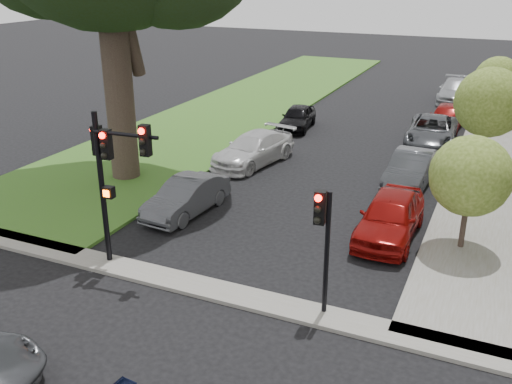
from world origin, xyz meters
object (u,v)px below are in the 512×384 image
at_px(car_parked_3, 447,117).
at_px(car_parked_5, 186,197).
at_px(car_parked_4, 455,91).
at_px(car_parked_7, 297,117).
at_px(small_tree_b, 490,103).
at_px(small_tree_c, 498,80).
at_px(car_parked_6, 253,149).
at_px(small_tree_a, 471,176).
at_px(traffic_signal_main, 111,163).
at_px(car_parked_0, 390,216).
at_px(traffic_signal_secondary, 323,230).
at_px(car_parked_2, 432,131).
at_px(car_parked_1, 411,169).

height_order(car_parked_3, car_parked_5, car_parked_3).
bearing_deg(car_parked_4, car_parked_7, -125.81).
bearing_deg(car_parked_4, small_tree_b, -81.10).
xyz_separation_m(small_tree_c, car_parked_3, (-2.33, -2.18, -1.91)).
height_order(small_tree_b, car_parked_5, small_tree_b).
bearing_deg(car_parked_6, car_parked_7, 103.65).
distance_m(small_tree_c, car_parked_6, 15.85).
xyz_separation_m(small_tree_c, car_parked_6, (-9.86, -12.26, -1.91)).
distance_m(small_tree_c, car_parked_5, 21.09).
bearing_deg(car_parked_7, small_tree_b, -23.38).
relative_size(small_tree_a, car_parked_4, 0.76).
xyz_separation_m(traffic_signal_main, car_parked_0, (7.26, 5.38, -2.57)).
relative_size(traffic_signal_main, car_parked_6, 0.98).
relative_size(small_tree_c, traffic_signal_secondary, 1.11).
xyz_separation_m(small_tree_b, small_tree_c, (-0.00, 8.64, -0.46)).
xyz_separation_m(traffic_signal_main, car_parked_6, (-0.24, 10.65, -2.64)).
bearing_deg(car_parked_2, traffic_signal_main, -115.06).
height_order(traffic_signal_secondary, car_parked_1, traffic_signal_secondary).
height_order(traffic_signal_secondary, car_parked_2, traffic_signal_secondary).
bearing_deg(small_tree_c, car_parked_3, -136.96).
height_order(small_tree_a, traffic_signal_secondary, small_tree_a).
relative_size(small_tree_c, car_parked_0, 0.86).
bearing_deg(car_parked_7, small_tree_a, -56.03).
relative_size(car_parked_0, car_parked_2, 0.88).
xyz_separation_m(small_tree_a, small_tree_c, (0.00, 17.48, 0.06)).
distance_m(small_tree_c, car_parked_1, 12.56).
bearing_deg(car_parked_5, car_parked_2, 66.14).
relative_size(small_tree_c, car_parked_6, 0.80).
distance_m(car_parked_0, car_parked_7, 14.29).
height_order(small_tree_a, car_parked_6, small_tree_a).
xyz_separation_m(car_parked_0, car_parked_3, (0.03, 15.36, -0.07)).
relative_size(car_parked_4, car_parked_5, 1.25).
relative_size(traffic_signal_secondary, car_parked_2, 0.68).
bearing_deg(car_parked_5, small_tree_b, 50.31).
relative_size(car_parked_1, car_parked_4, 0.86).
height_order(small_tree_a, small_tree_b, small_tree_b).
height_order(small_tree_c, car_parked_2, small_tree_c).
xyz_separation_m(small_tree_b, car_parked_4, (-2.70, 14.16, -2.35)).
height_order(car_parked_4, car_parked_5, car_parked_4).
height_order(car_parked_1, car_parked_2, car_parked_1).
relative_size(small_tree_c, car_parked_2, 0.76).
distance_m(car_parked_6, car_parked_7, 6.73).
distance_m(small_tree_c, traffic_signal_secondary, 23.15).
xyz_separation_m(traffic_signal_main, car_parked_2, (6.95, 17.32, -2.63)).
bearing_deg(traffic_signal_secondary, car_parked_1, 87.42).
bearing_deg(car_parked_4, car_parked_6, -113.84).
bearing_deg(small_tree_c, small_tree_b, -90.00).
height_order(car_parked_5, car_parked_7, car_parked_5).
bearing_deg(car_parked_0, car_parked_4, 91.01).
bearing_deg(traffic_signal_secondary, car_parked_7, 112.04).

